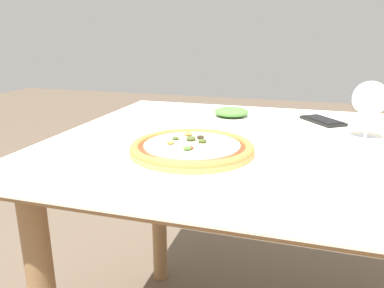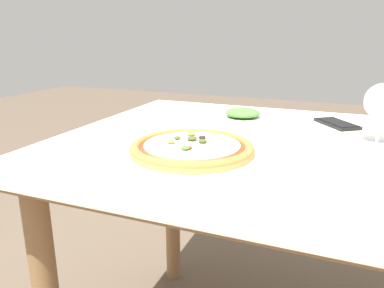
{
  "view_description": "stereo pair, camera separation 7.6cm",
  "coord_description": "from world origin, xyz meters",
  "px_view_note": "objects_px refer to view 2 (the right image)",
  "views": [
    {
      "loc": [
        0.04,
        -0.94,
        1.02
      ],
      "look_at": [
        -0.19,
        -0.17,
        0.78
      ],
      "focal_mm": 35.0,
      "sensor_mm": 36.0,
      "label": 1
    },
    {
      "loc": [
        0.11,
        -0.92,
        1.02
      ],
      "look_at": [
        -0.19,
        -0.17,
        0.78
      ],
      "focal_mm": 35.0,
      "sensor_mm": 36.0,
      "label": 2
    }
  ],
  "objects_px": {
    "dining_table": "(286,182)",
    "cell_phone": "(337,124)",
    "fork": "(172,126)",
    "pizza_plate": "(192,150)",
    "wine_glass_far_left": "(383,103)",
    "side_plate": "(243,116)"
  },
  "relations": [
    {
      "from": "dining_table",
      "to": "side_plate",
      "type": "relative_size",
      "value": 6.34
    },
    {
      "from": "wine_glass_far_left",
      "to": "side_plate",
      "type": "height_order",
      "value": "wine_glass_far_left"
    },
    {
      "from": "pizza_plate",
      "to": "fork",
      "type": "height_order",
      "value": "pizza_plate"
    },
    {
      "from": "wine_glass_far_left",
      "to": "pizza_plate",
      "type": "bearing_deg",
      "value": -145.91
    },
    {
      "from": "fork",
      "to": "wine_glass_far_left",
      "type": "xyz_separation_m",
      "value": [
        0.55,
        0.04,
        0.1
      ]
    },
    {
      "from": "fork",
      "to": "cell_phone",
      "type": "relative_size",
      "value": 1.08
    },
    {
      "from": "fork",
      "to": "cell_phone",
      "type": "distance_m",
      "value": 0.5
    },
    {
      "from": "fork",
      "to": "side_plate",
      "type": "relative_size",
      "value": 0.89
    },
    {
      "from": "wine_glass_far_left",
      "to": "side_plate",
      "type": "relative_size",
      "value": 0.81
    },
    {
      "from": "pizza_plate",
      "to": "side_plate",
      "type": "distance_m",
      "value": 0.4
    },
    {
      "from": "fork",
      "to": "dining_table",
      "type": "bearing_deg",
      "value": -9.8
    },
    {
      "from": "pizza_plate",
      "to": "side_plate",
      "type": "bearing_deg",
      "value": 88.19
    },
    {
      "from": "cell_phone",
      "to": "pizza_plate",
      "type": "bearing_deg",
      "value": -123.9
    },
    {
      "from": "fork",
      "to": "side_plate",
      "type": "distance_m",
      "value": 0.24
    },
    {
      "from": "fork",
      "to": "wine_glass_far_left",
      "type": "height_order",
      "value": "wine_glass_far_left"
    },
    {
      "from": "fork",
      "to": "cell_phone",
      "type": "xyz_separation_m",
      "value": [
        0.45,
        0.21,
        0.0
      ]
    },
    {
      "from": "dining_table",
      "to": "cell_phone",
      "type": "xyz_separation_m",
      "value": [
        0.1,
        0.27,
        0.1
      ]
    },
    {
      "from": "dining_table",
      "to": "cell_phone",
      "type": "bearing_deg",
      "value": 68.99
    },
    {
      "from": "side_plate",
      "to": "pizza_plate",
      "type": "bearing_deg",
      "value": -91.81
    },
    {
      "from": "dining_table",
      "to": "cell_phone",
      "type": "relative_size",
      "value": 7.65
    },
    {
      "from": "pizza_plate",
      "to": "wine_glass_far_left",
      "type": "distance_m",
      "value": 0.49
    },
    {
      "from": "wine_glass_far_left",
      "to": "side_plate",
      "type": "xyz_separation_m",
      "value": [
        -0.38,
        0.13,
        -0.09
      ]
    }
  ]
}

